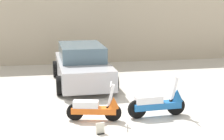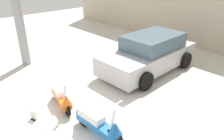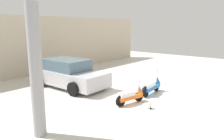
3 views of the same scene
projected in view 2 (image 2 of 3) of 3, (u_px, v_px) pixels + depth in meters
The scene contains 7 objects.
ground_plane at pixel (62, 125), 5.39m from camera, with size 28.00×28.00×0.00m, color silver.
wall_back at pixel (216, 13), 9.38m from camera, with size 19.60×0.12×3.50m, color beige.
scooter_front_left at pixel (62, 97), 5.95m from camera, with size 1.34×0.59×0.95m.
scooter_front_right at pixel (100, 124), 4.86m from camera, with size 1.52×0.55×1.06m.
car_rear_left at pixel (149, 54), 8.06m from camera, with size 1.98×3.98×1.34m.
placard_near_left_scooter at pixel (33, 116), 5.56m from camera, with size 0.20×0.16×0.26m.
support_column_side at pixel (19, 20), 8.06m from camera, with size 0.33×0.33×3.50m, color #99999E.
Camera 2 is at (3.99, -1.98, 3.54)m, focal length 35.00 mm.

